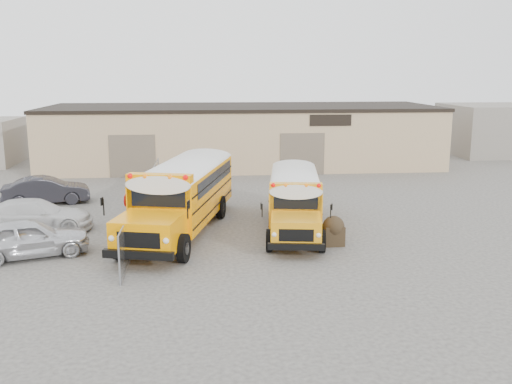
{
  "coord_description": "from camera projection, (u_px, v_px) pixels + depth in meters",
  "views": [
    {
      "loc": [
        -3.0,
        -25.07,
        7.31
      ],
      "look_at": [
        -0.55,
        1.73,
        1.6
      ],
      "focal_mm": 40.0,
      "sensor_mm": 36.0,
      "label": 1
    }
  ],
  "objects": [
    {
      "name": "school_bus_right",
      "position": [
        293.0,
        174.0,
        32.47
      ],
      "size": [
        3.54,
        9.49,
        2.71
      ],
      "color": "orange",
      "rests_on": "ground"
    },
    {
      "name": "car_dark",
      "position": [
        46.0,
        190.0,
        31.94
      ],
      "size": [
        4.91,
        2.62,
        1.54
      ],
      "primitive_type": "imported",
      "rotation": [
        0.0,
        0.0,
        1.79
      ],
      "color": "black",
      "rests_on": "ground"
    },
    {
      "name": "ground",
      "position": [
        271.0,
        234.0,
        26.2
      ],
      "size": [
        120.0,
        120.0,
        0.0
      ],
      "primitive_type": "plane",
      "color": "#45423F",
      "rests_on": "ground"
    },
    {
      "name": "warehouse",
      "position": [
        242.0,
        135.0,
        45.19
      ],
      "size": [
        30.2,
        10.2,
        4.67
      ],
      "color": "tan",
      "rests_on": "ground"
    },
    {
      "name": "car_silver",
      "position": [
        28.0,
        238.0,
        22.74
      ],
      "size": [
        5.02,
        3.3,
        1.59
      ],
      "primitive_type": "imported",
      "rotation": [
        0.0,
        0.0,
        1.91
      ],
      "color": "silver",
      "rests_on": "ground"
    },
    {
      "name": "car_white",
      "position": [
        35.0,
        216.0,
        26.43
      ],
      "size": [
        5.33,
        2.51,
        1.5
      ],
      "primitive_type": "imported",
      "rotation": [
        0.0,
        0.0,
        1.65
      ],
      "color": "silver",
      "rests_on": "ground"
    },
    {
      "name": "tarp_bundle",
      "position": [
        333.0,
        230.0,
        24.37
      ],
      "size": [
        0.94,
        0.94,
        1.28
      ],
      "color": "black",
      "rests_on": "ground"
    },
    {
      "name": "school_bus_left",
      "position": [
        214.0,
        166.0,
        33.11
      ],
      "size": [
        5.3,
        11.52,
        3.28
      ],
      "color": "#FF9500",
      "rests_on": "ground"
    },
    {
      "name": "distant_building_right",
      "position": [
        505.0,
        129.0,
        51.27
      ],
      "size": [
        10.0,
        8.0,
        4.4
      ],
      "primitive_type": "cube",
      "color": "gray",
      "rests_on": "ground"
    },
    {
      "name": "chainlink_fence",
      "position": [
        145.0,
        203.0,
        28.4
      ],
      "size": [
        0.07,
        18.07,
        1.81
      ],
      "color": "gray",
      "rests_on": "ground"
    }
  ]
}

